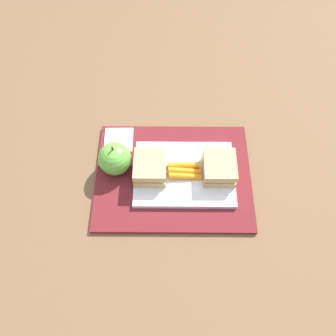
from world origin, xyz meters
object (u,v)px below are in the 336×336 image
at_px(apple, 115,159).
at_px(paper_napkin, 119,140).
at_px(sandwich_half_right, 150,167).
at_px(food_tray, 184,174).
at_px(carrot_sticks_bundle, 184,171).
at_px(sandwich_half_left, 219,168).

xyz_separation_m(apple, paper_napkin, (0.00, -0.08, -0.04)).
xyz_separation_m(sandwich_half_right, paper_napkin, (0.08, -0.10, -0.03)).
bearing_deg(sandwich_half_right, food_tray, 180.00).
xyz_separation_m(carrot_sticks_bundle, paper_napkin, (0.16, -0.10, -0.02)).
bearing_deg(sandwich_half_right, paper_napkin, -49.95).
xyz_separation_m(food_tray, sandwich_half_left, (-0.08, 0.00, 0.03)).
relative_size(food_tray, carrot_sticks_bundle, 2.94).
bearing_deg(apple, sandwich_half_left, 175.20).
distance_m(sandwich_half_left, apple, 0.24).
distance_m(apple, paper_napkin, 0.09).
height_order(food_tray, paper_napkin, food_tray).
height_order(food_tray, apple, apple).
relative_size(sandwich_half_left, apple, 0.92).
distance_m(sandwich_half_left, paper_napkin, 0.26).
height_order(apple, paper_napkin, apple).
bearing_deg(sandwich_half_left, food_tray, 0.00).
bearing_deg(sandwich_half_right, sandwich_half_left, 180.00).
relative_size(food_tray, sandwich_half_left, 2.88).
relative_size(food_tray, paper_napkin, 3.29).
relative_size(food_tray, sandwich_half_right, 2.88).
relative_size(sandwich_half_right, apple, 0.92).
bearing_deg(paper_napkin, sandwich_half_left, 157.71).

